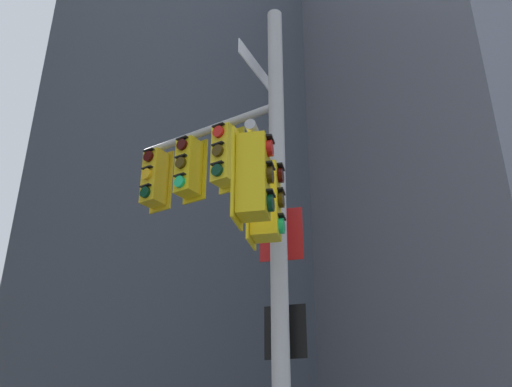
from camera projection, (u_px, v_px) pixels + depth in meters
The scene contains 3 objects.
building_tower_right at pixel (489, 1), 28.47m from camera, with size 16.76×16.76×46.08m, color slate.
building_mid_block at pixel (167, 210), 33.43m from camera, with size 14.27×14.27×29.67m, color #4C5460.
signal_pole_assembly at pixel (240, 212), 7.88m from camera, with size 2.38×3.90×8.79m.
Camera 1 is at (-1.99, -6.99, 2.16)m, focal length 37.91 mm.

